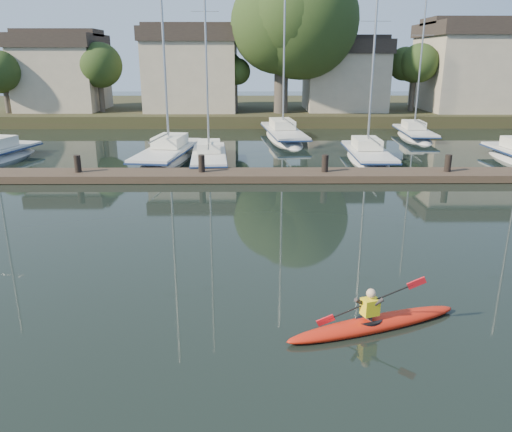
{
  "coord_description": "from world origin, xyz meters",
  "views": [
    {
      "loc": [
        -0.55,
        -9.82,
        5.7
      ],
      "look_at": [
        -0.44,
        4.3,
        1.2
      ],
      "focal_mm": 35.0,
      "sensor_mm": 36.0,
      "label": 1
    }
  ],
  "objects_px": {
    "kayak": "(373,321)",
    "dock": "(263,175)",
    "sailboat_3": "(367,164)",
    "sailboat_1": "(169,163)",
    "sailboat_6": "(283,141)",
    "sailboat_2": "(209,165)",
    "sailboat_7": "(414,140)"
  },
  "relations": [
    {
      "from": "kayak",
      "to": "dock",
      "type": "height_order",
      "value": "kayak"
    },
    {
      "from": "kayak",
      "to": "sailboat_3",
      "type": "bearing_deg",
      "value": 57.8
    },
    {
      "from": "sailboat_1",
      "to": "sailboat_6",
      "type": "distance_m",
      "value": 10.69
    },
    {
      "from": "dock",
      "to": "sailboat_1",
      "type": "bearing_deg",
      "value": 137.49
    },
    {
      "from": "sailboat_2",
      "to": "sailboat_6",
      "type": "xyz_separation_m",
      "value": [
        4.76,
        8.7,
        -0.03
      ]
    },
    {
      "from": "sailboat_3",
      "to": "sailboat_7",
      "type": "height_order",
      "value": "sailboat_3"
    },
    {
      "from": "sailboat_1",
      "to": "sailboat_2",
      "type": "xyz_separation_m",
      "value": [
        2.46,
        -0.81,
        0.04
      ]
    },
    {
      "from": "sailboat_3",
      "to": "dock",
      "type": "bearing_deg",
      "value": -141.84
    },
    {
      "from": "kayak",
      "to": "sailboat_6",
      "type": "bearing_deg",
      "value": 70.67
    },
    {
      "from": "sailboat_1",
      "to": "sailboat_3",
      "type": "bearing_deg",
      "value": 5.66
    },
    {
      "from": "kayak",
      "to": "sailboat_1",
      "type": "relative_size",
      "value": 0.27
    },
    {
      "from": "sailboat_1",
      "to": "sailboat_3",
      "type": "relative_size",
      "value": 1.17
    },
    {
      "from": "kayak",
      "to": "sailboat_7",
      "type": "xyz_separation_m",
      "value": [
        9.43,
        27.36,
        -0.35
      ]
    },
    {
      "from": "kayak",
      "to": "sailboat_7",
      "type": "distance_m",
      "value": 28.94
    },
    {
      "from": "dock",
      "to": "sailboat_6",
      "type": "relative_size",
      "value": 1.96
    },
    {
      "from": "sailboat_1",
      "to": "sailboat_2",
      "type": "relative_size",
      "value": 1.11
    },
    {
      "from": "kayak",
      "to": "sailboat_6",
      "type": "xyz_separation_m",
      "value": [
        -0.35,
        26.99,
        -0.37
      ]
    },
    {
      "from": "sailboat_1",
      "to": "sailboat_6",
      "type": "xyz_separation_m",
      "value": [
        7.21,
        7.89,
        0.01
      ]
    },
    {
      "from": "sailboat_7",
      "to": "sailboat_3",
      "type": "bearing_deg",
      "value": -118.61
    },
    {
      "from": "kayak",
      "to": "sailboat_1",
      "type": "height_order",
      "value": "sailboat_1"
    },
    {
      "from": "sailboat_3",
      "to": "sailboat_6",
      "type": "height_order",
      "value": "sailboat_6"
    },
    {
      "from": "dock",
      "to": "sailboat_7",
      "type": "relative_size",
      "value": 2.72
    },
    {
      "from": "kayak",
      "to": "sailboat_2",
      "type": "xyz_separation_m",
      "value": [
        -5.1,
        18.29,
        -0.34
      ]
    },
    {
      "from": "kayak",
      "to": "sailboat_3",
      "type": "distance_m",
      "value": 19.17
    },
    {
      "from": "sailboat_6",
      "to": "sailboat_7",
      "type": "xyz_separation_m",
      "value": [
        9.78,
        0.37,
        0.02
      ]
    },
    {
      "from": "sailboat_7",
      "to": "dock",
      "type": "bearing_deg",
      "value": -127.58
    },
    {
      "from": "sailboat_1",
      "to": "sailboat_7",
      "type": "xyz_separation_m",
      "value": [
        16.99,
        8.26,
        0.02
      ]
    },
    {
      "from": "sailboat_2",
      "to": "sailboat_3",
      "type": "distance_m",
      "value": 9.14
    },
    {
      "from": "sailboat_3",
      "to": "sailboat_6",
      "type": "relative_size",
      "value": 0.76
    },
    {
      "from": "sailboat_6",
      "to": "sailboat_7",
      "type": "distance_m",
      "value": 9.79
    },
    {
      "from": "sailboat_3",
      "to": "sailboat_7",
      "type": "relative_size",
      "value": 1.05
    },
    {
      "from": "sailboat_3",
      "to": "sailboat_1",
      "type": "bearing_deg",
      "value": 179.32
    }
  ]
}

